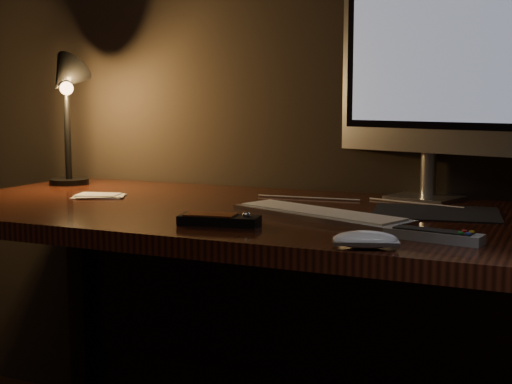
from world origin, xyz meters
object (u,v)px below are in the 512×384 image
at_px(mouse, 365,242).
at_px(media_remote, 219,220).
at_px(keyboard, 320,214).
at_px(desk, 261,256).
at_px(desk_lamp, 66,96).
at_px(monitor, 429,73).
at_px(tv_remote, 433,235).

xyz_separation_m(mouse, media_remote, (-0.33, 0.10, 0.00)).
height_order(keyboard, mouse, mouse).
height_order(desk, desk_lamp, desk_lamp).
xyz_separation_m(monitor, keyboard, (-0.15, -0.39, -0.31)).
height_order(desk, media_remote, media_remote).
height_order(media_remote, tv_remote, media_remote).
distance_m(media_remote, desk_lamp, 0.85).
height_order(desk, mouse, mouse).
distance_m(desk, tv_remote, 0.56).
bearing_deg(desk, mouse, -47.19).
xyz_separation_m(keyboard, desk_lamp, (-0.86, 0.23, 0.26)).
relative_size(keyboard, tv_remote, 2.29).
bearing_deg(desk_lamp, mouse, -39.29).
relative_size(keyboard, media_remote, 2.45).
bearing_deg(mouse, monitor, 72.58).
relative_size(keyboard, desk_lamp, 1.07).
height_order(desk, tv_remote, tv_remote).
height_order(monitor, desk_lamp, monitor).
bearing_deg(media_remote, mouse, -26.78).
bearing_deg(mouse, tv_remote, 31.14).
height_order(monitor, keyboard, monitor).
distance_m(monitor, tv_remote, 0.64).
height_order(mouse, media_remote, media_remote).
xyz_separation_m(monitor, mouse, (0.02, -0.66, -0.31)).
relative_size(monitor, media_remote, 3.14).
relative_size(mouse, desk_lamp, 0.29).
bearing_deg(desk, tv_remote, -31.65).
relative_size(desk, tv_remote, 8.73).
bearing_deg(media_remote, desk_lamp, 140.13).
relative_size(tv_remote, desk_lamp, 0.47).
relative_size(desk, media_remote, 9.32).
bearing_deg(desk, desk_lamp, 171.14).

